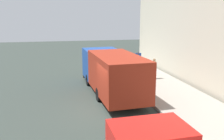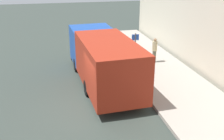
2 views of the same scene
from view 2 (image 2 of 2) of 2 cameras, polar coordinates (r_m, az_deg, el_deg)
ground at (r=13.22m, az=-4.71°, el=-7.97°), size 80.00×80.00×0.00m
sidewalk at (r=14.64m, az=15.38°, el=-5.29°), size 4.13×30.00×0.17m
large_utility_truck at (r=15.24m, az=-2.04°, el=2.70°), size 3.09×8.61×2.85m
pedestrian_walking at (r=18.68m, az=9.02°, el=4.32°), size 0.45×0.45×1.70m
traffic_cone_orange at (r=18.89m, az=4.02°, el=2.94°), size 0.48×0.48×0.69m
street_sign_post at (r=16.46m, az=4.92°, el=4.29°), size 0.44×0.08×2.51m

